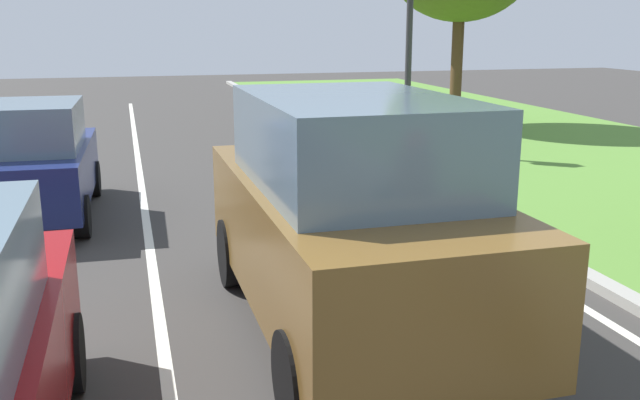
% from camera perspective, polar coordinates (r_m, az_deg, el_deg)
% --- Properties ---
extents(ground_plane, '(60.00, 60.00, 0.00)m').
position_cam_1_polar(ground_plane, '(11.49, -10.44, -0.74)').
color(ground_plane, '#383533').
extents(lane_line_center, '(0.12, 32.00, 0.01)m').
position_cam_1_polar(lane_line_center, '(11.45, -13.92, -0.96)').
color(lane_line_center, silver).
rests_on(lane_line_center, ground).
extents(lane_line_right_edge, '(0.12, 32.00, 0.01)m').
position_cam_1_polar(lane_line_right_edge, '(12.30, 6.49, 0.40)').
color(lane_line_right_edge, silver).
rests_on(lane_line_right_edge, ground).
extents(grass_verge_right, '(9.00, 48.00, 0.06)m').
position_cam_1_polar(grass_verge_right, '(14.81, 24.40, 1.66)').
color(grass_verge_right, '#548433').
rests_on(grass_verge_right, ground).
extents(curb_right, '(0.24, 48.00, 0.12)m').
position_cam_1_polar(curb_right, '(12.48, 8.63, 0.80)').
color(curb_right, '#9E9B93').
rests_on(curb_right, ground).
extents(car_suv_ahead, '(2.00, 4.51, 2.28)m').
position_cam_1_polar(car_suv_ahead, '(6.55, 2.33, -1.23)').
color(car_suv_ahead, brown).
rests_on(car_suv_ahead, ground).
extents(car_hatchback_far, '(1.82, 3.75, 1.78)m').
position_cam_1_polar(car_hatchback_far, '(11.41, -22.23, 2.87)').
color(car_hatchback_far, navy).
rests_on(car_hatchback_far, ground).
extents(traffic_light_near_right, '(0.32, 0.50, 4.53)m').
position_cam_1_polar(traffic_light_near_right, '(15.66, 7.43, 14.83)').
color(traffic_light_near_right, '#2D2D2D').
rests_on(traffic_light_near_right, ground).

